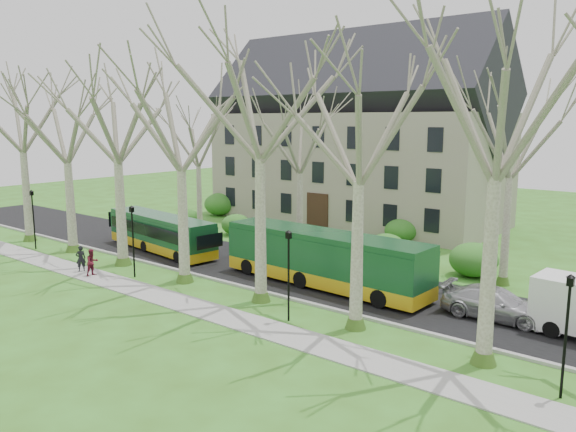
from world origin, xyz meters
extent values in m
plane|color=#38661D|center=(0.00, 0.00, 0.00)|extent=(120.00, 120.00, 0.00)
cube|color=gray|center=(0.00, -2.50, 0.03)|extent=(70.00, 2.00, 0.06)
cube|color=black|center=(0.00, 5.50, 0.03)|extent=(80.00, 8.00, 0.06)
cube|color=#A5A39E|center=(0.00, 1.50, 0.07)|extent=(80.00, 0.25, 0.14)
cube|color=gray|center=(-6.00, 24.00, 5.00)|extent=(26.00, 12.00, 10.00)
cylinder|color=black|center=(-18.00, -1.00, 2.00)|extent=(0.10, 0.10, 4.00)
cube|color=black|center=(-18.00, -1.00, 4.15)|extent=(0.22, 0.22, 0.30)
cylinder|color=black|center=(-6.00, -1.00, 2.00)|extent=(0.10, 0.10, 4.00)
cube|color=black|center=(-6.00, -1.00, 4.15)|extent=(0.22, 0.22, 0.30)
cylinder|color=black|center=(6.00, -1.00, 2.00)|extent=(0.10, 0.10, 4.00)
cube|color=black|center=(6.00, -1.00, 4.15)|extent=(0.22, 0.22, 0.30)
cylinder|color=black|center=(18.00, -1.00, 2.00)|extent=(0.10, 0.10, 4.00)
cube|color=black|center=(18.00, -1.00, 4.15)|extent=(0.22, 0.22, 0.30)
ellipsoid|color=#1B5F1F|center=(-16.00, 12.00, 1.00)|extent=(2.60, 2.60, 2.00)
ellipsoid|color=#1B5F1F|center=(-10.00, 12.00, 1.00)|extent=(2.60, 2.60, 2.00)
ellipsoid|color=#1B5F1F|center=(4.00, 12.00, 1.00)|extent=(2.60, 2.60, 2.00)
ellipsoid|color=#1B5F1F|center=(10.00, 12.00, 1.00)|extent=(2.60, 2.60, 2.00)
ellipsoid|color=#1B5F1F|center=(-18.00, 18.00, 1.00)|extent=(2.60, 2.60, 2.00)
ellipsoid|color=#1B5F1F|center=(2.00, 18.00, 1.00)|extent=(2.60, 2.60, 2.00)
imported|color=#ABAAAF|center=(13.61, 5.30, 0.80)|extent=(5.15, 2.22, 1.48)
imported|color=black|center=(-9.55, -2.40, 0.87)|extent=(0.60, 0.70, 1.63)
imported|color=maroon|center=(-8.12, -2.50, 0.88)|extent=(0.64, 0.81, 1.64)
camera|label=1|loc=(21.93, -20.87, 9.45)|focal=35.00mm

